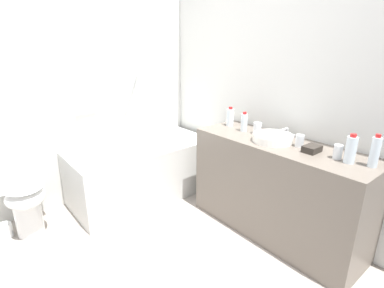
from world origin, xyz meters
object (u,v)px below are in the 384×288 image
object	(u,v)px
drinking_glass_1	(338,152)
amenity_basket	(312,149)
drinking_glass_2	(257,128)
sink_faucet	(286,133)
toilet	(23,193)
water_bottle_2	(230,117)
water_bottle_3	(351,150)
toilet_paper_roll	(6,230)
water_bottle_1	(375,152)
water_bottle_0	(244,122)
drinking_glass_0	(300,141)
sink_basin	(273,138)
bathtub	(143,169)

from	to	relation	value
drinking_glass_1	amenity_basket	distance (m)	0.19
drinking_glass_2	sink_faucet	bearing A→B (deg)	-64.31
toilet	water_bottle_2	bearing A→B (deg)	66.51
sink_faucet	drinking_glass_2	xyz separation A→B (m)	(-0.11, 0.23, 0.01)
water_bottle_3	toilet_paper_roll	xyz separation A→B (m)	(-1.90, 2.00, -0.89)
water_bottle_1	sink_faucet	bearing A→B (deg)	80.62
sink_faucet	toilet_paper_roll	size ratio (longest dim) A/B	1.17
drinking_glass_2	water_bottle_0	bearing A→B (deg)	102.05
water_bottle_1	drinking_glass_0	size ratio (longest dim) A/B	2.33
sink_faucet	drinking_glass_0	world-z (taller)	drinking_glass_0
water_bottle_2	toilet_paper_roll	xyz separation A→B (m)	(-1.98, 0.81, -0.88)
drinking_glass_2	sink_basin	bearing A→B (deg)	-110.09
water_bottle_3	drinking_glass_1	distance (m)	0.10
water_bottle_3	drinking_glass_1	xyz separation A→B (m)	(0.01, 0.09, -0.04)
water_bottle_2	amenity_basket	size ratio (longest dim) A/B	1.36
amenity_basket	sink_faucet	bearing A→B (deg)	63.27
water_bottle_3	amenity_basket	distance (m)	0.28
water_bottle_2	water_bottle_1	bearing A→B (deg)	-91.13
bathtub	sink_faucet	size ratio (longest dim) A/B	10.08
sink_faucet	water_bottle_1	distance (m)	0.76
toilet	amenity_basket	xyz separation A→B (m)	(1.71, -1.70, 0.50)
toilet_paper_roll	drinking_glass_2	bearing A→B (deg)	-30.62
bathtub	water_bottle_2	xyz separation A→B (m)	(0.63, -0.70, 0.63)
water_bottle_0	amenity_basket	size ratio (longest dim) A/B	1.32
drinking_glass_0	drinking_glass_1	bearing A→B (deg)	-94.62
water_bottle_0	drinking_glass_2	size ratio (longest dim) A/B	1.78
bathtub	water_bottle_1	world-z (taller)	bathtub
amenity_basket	water_bottle_0	bearing A→B (deg)	87.31
drinking_glass_1	toilet_paper_roll	bearing A→B (deg)	134.98
sink_basin	water_bottle_0	bearing A→B (deg)	81.42
toilet	water_bottle_0	xyz separation A→B (m)	(1.75, -1.00, 0.56)
bathtub	toilet	size ratio (longest dim) A/B	2.10
drinking_glass_0	water_bottle_3	bearing A→B (deg)	-95.54
sink_basin	sink_faucet	bearing A→B (deg)	0.00
toilet	sink_basin	xyz separation A→B (m)	(1.69, -1.36, 0.51)
bathtub	water_bottle_3	bearing A→B (deg)	-73.63
toilet	water_bottle_1	world-z (taller)	water_bottle_1
toilet	drinking_glass_2	world-z (taller)	drinking_glass_2
water_bottle_2	water_bottle_3	distance (m)	1.20
water_bottle_0	sink_faucet	bearing A→B (deg)	-69.10
water_bottle_0	sink_basin	bearing A→B (deg)	-98.58
water_bottle_1	drinking_glass_0	bearing A→B (deg)	91.08
bathtub	drinking_glass_2	distance (m)	1.35
toilet	water_bottle_2	size ratio (longest dim) A/B	3.85
toilet	toilet_paper_roll	world-z (taller)	toilet
water_bottle_3	drinking_glass_1	bearing A→B (deg)	81.16
toilet	toilet_paper_roll	size ratio (longest dim) A/B	5.63
water_bottle_3	drinking_glass_2	bearing A→B (deg)	85.76
bathtub	water_bottle_3	world-z (taller)	bathtub
sink_basin	water_bottle_3	size ratio (longest dim) A/B	1.59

